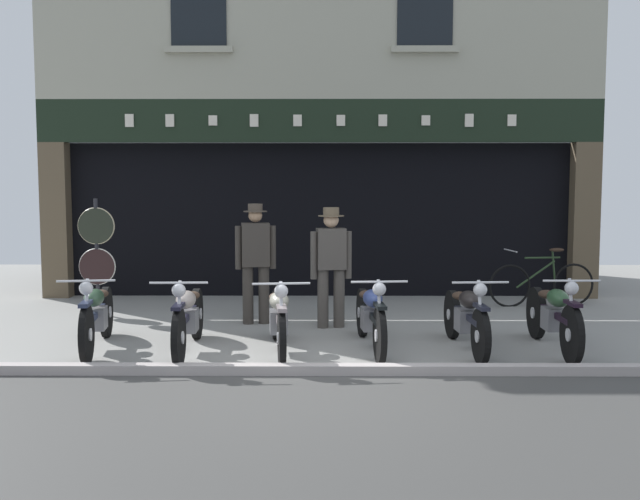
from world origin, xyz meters
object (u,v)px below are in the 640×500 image
Objects in this scene: motorcycle_left at (188,316)px; motorcycle_center_right at (466,316)px; shopkeeper_center at (331,261)px; motorcycle_center_left at (279,317)px; motorcycle_right at (554,315)px; motorcycle_far_left at (97,314)px; advert_board_near at (469,199)px; tyre_sign_pole at (97,248)px; motorcycle_center at (371,314)px; salesman_left at (256,258)px; leaning_bicycle at (542,283)px.

motorcycle_left reaches higher than motorcycle_center_right.
shopkeeper_center reaches higher than motorcycle_left.
motorcycle_right reaches higher than motorcycle_center_left.
motorcycle_far_left is 2.14m from motorcycle_center_left.
motorcycle_far_left is 6.76m from advert_board_near.
advert_board_near reaches higher than tyre_sign_pole.
advert_board_near is (1.93, 4.16, 1.23)m from motorcycle_center.
motorcycle_far_left is 1.24× the size of salesman_left.
motorcycle_center_right is 5.55m from tyre_sign_pole.
motorcycle_left is 1.02× the size of motorcycle_center.
motorcycle_right reaches higher than leaning_bicycle.
motorcycle_left is at bearing -133.06° from advert_board_near.
motorcycle_center is at bearing 125.10° from salesman_left.
motorcycle_left is at bearing 31.30° from shopkeeper_center.
advert_board_near is at bearing 33.38° from leaning_bicycle.
motorcycle_left is 6.05m from advert_board_near.
salesman_left reaches higher than motorcycle_right.
salesman_left is at bearing 100.60° from leaning_bicycle.
salesman_left is at bearing -144.29° from motorcycle_far_left.
motorcycle_far_left is at bearing -7.64° from motorcycle_left.
motorcycle_right is 4.00m from salesman_left.
motorcycle_far_left is 5.33m from motorcycle_right.
leaning_bicycle is at bearing 6.74° from tyre_sign_pole.
tyre_sign_pole is 0.99× the size of leaning_bicycle.
tyre_sign_pole is at bearing -162.05° from advert_board_near.
shopkeeper_center is (-1.56, 1.37, 0.48)m from motorcycle_center_right.
advert_board_near is at bearing -104.61° from motorcycle_center_right.
motorcycle_right is at bearing 173.12° from motorcycle_center.
motorcycle_center is 1.11m from motorcycle_center_right.
leaning_bicycle is (0.97, -1.08, -1.28)m from advert_board_near.
tyre_sign_pole is at bearing -81.30° from motorcycle_far_left.
shopkeeper_center is at bearing -129.75° from advert_board_near.
motorcycle_left is 1.28× the size of shopkeeper_center.
advert_board_near is at bearing -134.96° from motorcycle_left.
motorcycle_center is 1.46m from shopkeeper_center.
motorcycle_right is at bearing 175.43° from motorcycle_center_left.
salesman_left reaches higher than motorcycle_far_left.
leaning_bicycle is (3.97, 3.25, -0.05)m from motorcycle_center_left.
advert_board_near reaches higher than motorcycle_center_left.
motorcycle_center_right is at bearing 139.25° from salesman_left.
motorcycle_far_left is at bearing 108.78° from leaning_bicycle.
motorcycle_right is at bearing 147.03° from salesman_left.
motorcycle_far_left is at bearing -73.61° from tyre_sign_pole.
motorcycle_right is (3.19, 0.09, 0.01)m from motorcycle_center_left.
motorcycle_left and leaning_bicycle have the same top height.
motorcycle_center_right is at bearing 171.47° from motorcycle_center.
advert_board_near reaches higher than motorcycle_left.
shopkeeper_center is at bearing -15.88° from tyre_sign_pole.
motorcycle_right reaches higher than motorcycle_center_right.
advert_board_near is (3.00, 4.33, 1.23)m from motorcycle_center_left.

